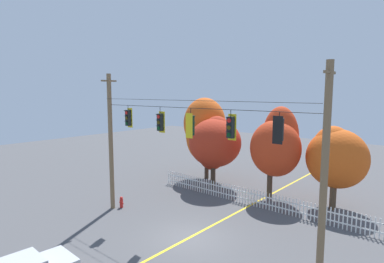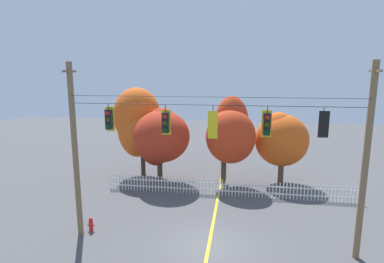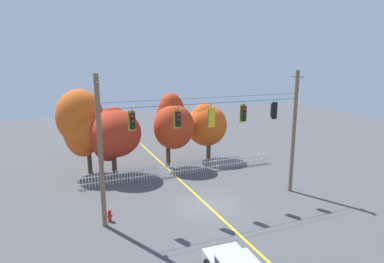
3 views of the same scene
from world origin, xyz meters
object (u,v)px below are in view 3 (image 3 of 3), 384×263
(traffic_signal_northbound_primary, at_px, (178,119))
(traffic_signal_westbound_side, at_px, (211,117))
(traffic_signal_northbound_secondary, at_px, (244,113))
(traffic_signal_southbound_primary, at_px, (132,121))
(fire_hydrant, at_px, (110,215))
(autumn_maple_near_fence, at_px, (84,124))
(autumn_maple_mid, at_px, (114,134))
(autumn_maple_far_west, at_px, (206,125))
(autumn_oak_far_east, at_px, (173,123))
(traffic_signal_eastbound_side, at_px, (273,110))

(traffic_signal_northbound_primary, height_order, traffic_signal_westbound_side, same)
(traffic_signal_westbound_side, distance_m, traffic_signal_northbound_secondary, 2.37)
(traffic_signal_southbound_primary, distance_m, fire_hydrant, 5.92)
(traffic_signal_southbound_primary, bearing_deg, traffic_signal_westbound_side, -0.23)
(autumn_maple_near_fence, bearing_deg, traffic_signal_westbound_side, -55.35)
(fire_hydrant, bearing_deg, autumn_maple_mid, 77.25)
(traffic_signal_southbound_primary, xyz_separation_m, autumn_maple_far_west, (9.18, 9.55, -2.66))
(traffic_signal_northbound_primary, bearing_deg, autumn_oak_far_east, 72.43)
(traffic_signal_northbound_primary, bearing_deg, traffic_signal_westbound_side, -0.51)
(traffic_signal_southbound_primary, relative_size, traffic_signal_northbound_secondary, 0.96)
(autumn_maple_far_west, height_order, fire_hydrant, autumn_maple_far_west)
(traffic_signal_northbound_secondary, bearing_deg, traffic_signal_eastbound_side, -0.46)
(traffic_signal_northbound_secondary, distance_m, autumn_oak_far_east, 9.10)
(traffic_signal_westbound_side, relative_size, traffic_signal_northbound_secondary, 1.07)
(traffic_signal_southbound_primary, height_order, traffic_signal_eastbound_side, same)
(traffic_signal_eastbound_side, xyz_separation_m, fire_hydrant, (-11.15, 0.44, -5.74))
(autumn_maple_near_fence, distance_m, autumn_maple_far_west, 11.07)
(traffic_signal_southbound_primary, height_order, autumn_maple_mid, traffic_signal_southbound_primary)
(autumn_maple_near_fence, relative_size, autumn_maple_far_west, 1.31)
(traffic_signal_southbound_primary, distance_m, traffic_signal_northbound_primary, 2.75)
(traffic_signal_southbound_primary, distance_m, traffic_signal_northbound_secondary, 7.32)
(autumn_maple_near_fence, xyz_separation_m, autumn_oak_far_east, (7.36, -1.13, -0.26))
(traffic_signal_northbound_primary, xyz_separation_m, autumn_maple_mid, (-2.45, 8.38, -2.44))
(traffic_signal_westbound_side, xyz_separation_m, autumn_maple_mid, (-4.64, 8.40, -2.41))
(traffic_signal_westbound_side, distance_m, autumn_maple_mid, 9.90)
(autumn_maple_mid, distance_m, fire_hydrant, 8.75)
(traffic_signal_eastbound_side, relative_size, autumn_maple_near_fence, 0.18)
(traffic_signal_southbound_primary, bearing_deg, autumn_maple_mid, 87.91)
(traffic_signal_westbound_side, height_order, autumn_maple_mid, traffic_signal_westbound_side)
(traffic_signal_northbound_secondary, distance_m, autumn_maple_mid, 11.21)
(traffic_signal_southbound_primary, bearing_deg, autumn_maple_near_fence, 100.70)
(traffic_signal_northbound_secondary, height_order, autumn_oak_far_east, traffic_signal_northbound_secondary)
(traffic_signal_northbound_primary, relative_size, autumn_oak_far_east, 0.22)
(traffic_signal_northbound_secondary, xyz_separation_m, traffic_signal_eastbound_side, (2.33, -0.02, 0.07))
(traffic_signal_northbound_primary, relative_size, traffic_signal_eastbound_side, 1.10)
(traffic_signal_southbound_primary, height_order, autumn_oak_far_east, traffic_signal_southbound_primary)
(autumn_maple_mid, relative_size, fire_hydrant, 7.68)
(traffic_signal_eastbound_side, xyz_separation_m, autumn_maple_far_west, (-0.47, 9.57, -2.69))
(traffic_signal_southbound_primary, height_order, autumn_maple_far_west, traffic_signal_southbound_primary)
(traffic_signal_northbound_primary, distance_m, fire_hydrant, 7.06)
(traffic_signal_northbound_secondary, bearing_deg, autumn_maple_far_west, 78.97)
(traffic_signal_southbound_primary, relative_size, traffic_signal_eastbound_side, 1.03)
(autumn_maple_far_west, bearing_deg, autumn_maple_mid, -172.47)
(autumn_maple_far_west, bearing_deg, autumn_oak_far_east, -166.79)
(traffic_signal_eastbound_side, distance_m, autumn_oak_far_east, 9.86)
(traffic_signal_westbound_side, distance_m, autumn_maple_near_fence, 12.08)
(traffic_signal_northbound_primary, bearing_deg, fire_hydrant, 174.29)
(traffic_signal_westbound_side, xyz_separation_m, fire_hydrant, (-6.44, 0.44, -5.59))
(autumn_oak_far_east, xyz_separation_m, autumn_maple_far_west, (3.67, 0.86, -0.62))
(traffic_signal_eastbound_side, bearing_deg, autumn_maple_far_west, 92.82)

